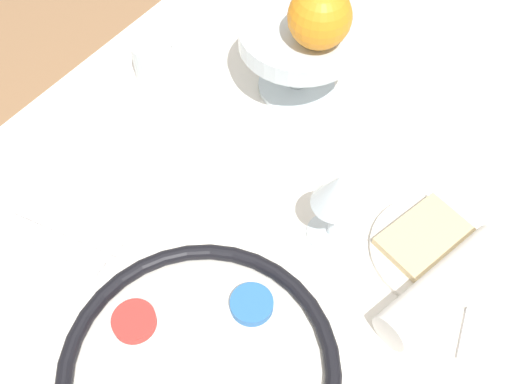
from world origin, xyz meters
TOP-DOWN VIEW (x-y plane):
  - dining_table at (0.00, 0.00)m, footprint 1.45×0.92m
  - seder_plate at (-0.25, -0.04)m, footprint 0.33×0.33m
  - wine_glass at (0.01, -0.05)m, footprint 0.06×0.06m
  - fruit_stand at (0.21, 0.14)m, footprint 0.18×0.18m
  - orange_fruit at (0.20, 0.10)m, footprint 0.09×0.09m
  - bread_plate at (0.07, -0.18)m, footprint 0.17×0.17m
  - napkin_roll at (0.01, -0.21)m, footprint 0.21×0.10m
  - cup_near at (0.10, 0.33)m, footprint 0.07×0.07m
  - fork_left at (-0.23, 0.24)m, footprint 0.04×0.16m
  - fork_right at (-0.20, 0.24)m, footprint 0.05×0.16m
  - spoon at (0.02, -0.26)m, footprint 0.15×0.06m

SIDE VIEW (x-z plane):
  - dining_table at x=0.00m, z-range 0.00..0.76m
  - fork_left at x=-0.23m, z-range 0.76..0.77m
  - fork_right at x=-0.20m, z-range 0.76..0.77m
  - spoon at x=0.02m, z-range 0.76..0.77m
  - bread_plate at x=0.07m, z-range 0.76..0.78m
  - seder_plate at x=-0.25m, z-range 0.76..0.79m
  - napkin_roll at x=0.01m, z-range 0.76..0.81m
  - cup_near at x=0.10m, z-range 0.76..0.84m
  - fruit_stand at x=0.21m, z-range 0.80..0.92m
  - wine_glass at x=0.01m, z-range 0.79..0.93m
  - orange_fruit at x=0.20m, z-range 0.89..0.98m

